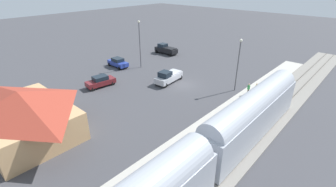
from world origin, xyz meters
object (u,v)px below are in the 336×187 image
Objects in this scene: light_pole_lot_center at (140,39)px; pickup_black at (166,49)px; pedestrian_waiting_far at (256,88)px; sedan_maroon at (101,81)px; light_pole_near_platform at (239,59)px; pickup_silver at (168,77)px; sedan_blue at (118,62)px; pedestrian_on_platform at (249,88)px; station_building at (23,113)px.

pickup_black is at bearing -74.77° from light_pole_lot_center.
pedestrian_waiting_far is 23.53m from sedan_maroon.
light_pole_near_platform is at bearing -172.55° from light_pole_lot_center.
pickup_silver is 0.71× the size of light_pole_near_platform.
pickup_black is 21.01m from sedan_maroon.
sedan_maroon is at bearing 126.14° from sedan_blue.
light_pole_near_platform is at bearing -16.39° from pedestrian_on_platform.
sedan_blue is at bearing 3.31° from pickup_silver.
pickup_black is 22.93m from light_pole_near_platform.
pedestrian_on_platform is 4.44m from light_pole_near_platform.
sedan_maroon is at bearing 103.30° from pickup_black.
pedestrian_on_platform is at bearing -169.57° from sedan_blue.
pickup_silver is at bearing 17.48° from pedestrian_on_platform.
sedan_blue is 0.82× the size of pickup_silver.
pickup_black is (10.07, -33.22, -1.66)m from station_building.
pickup_black reaches higher than pedestrian_waiting_far.
light_pole_lot_center is (-3.46, -2.78, 4.52)m from sedan_blue.
light_pole_lot_center is (7.33, -23.15, 2.71)m from station_building.
pickup_silver is 1.03× the size of pickup_black.
pickup_black is 1.15× the size of sedan_maroon.
sedan_blue is at bearing 10.43° from pedestrian_on_platform.
pickup_silver is (-12.42, -0.72, 0.15)m from sedan_blue.
pickup_black reaches higher than sedan_maroon.
pedestrian_on_platform is at bearing -162.52° from pickup_silver.
sedan_maroon is (6.87, 8.32, -0.15)m from pickup_silver.
sedan_maroon is at bearing 32.69° from pedestrian_on_platform.
light_pole_lot_center is at bearing 105.23° from pickup_black.
sedan_blue is at bearing 86.79° from pickup_black.
pickup_black is at bearing -19.41° from pedestrian_on_platform.
pickup_black reaches higher than sedan_blue.
pedestrian_waiting_far is 22.30m from light_pole_lot_center.
pickup_silver is (12.81, 4.56, -0.25)m from pedestrian_waiting_far.
pedestrian_waiting_far is (-14.44, -25.66, -1.40)m from station_building.
station_building is 2.28× the size of pickup_black.
sedan_maroon is at bearing 101.41° from light_pole_lot_center.
station_building is 24.44m from light_pole_lot_center.
pickup_silver is 11.27m from light_pole_near_platform.
pickup_silver is 0.64× the size of light_pole_lot_center.
pedestrian_waiting_far is 0.20× the size of light_pole_lot_center.
light_pole_lot_center reaches higher than light_pole_near_platform.
sedan_blue is (24.41, 4.49, -0.40)m from pedestrian_on_platform.
pedestrian_on_platform is 12.57m from pickup_silver.
light_pole_near_platform is (-21.27, 7.64, 3.90)m from pickup_black.
pickup_black is (-0.72, -12.84, 0.15)m from sedan_blue.
sedan_maroon is (-4.83, 20.44, -0.15)m from pickup_black.
light_pole_lot_center reaches higher than sedan_blue.
light_pole_near_platform is at bearing 1.42° from pedestrian_waiting_far.
light_pole_near_platform is at bearing -142.07° from sedan_maroon.
pickup_black is at bearing -76.70° from sedan_maroon.
station_building reaches higher than pickup_black.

